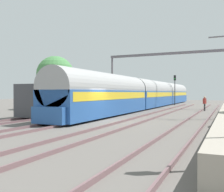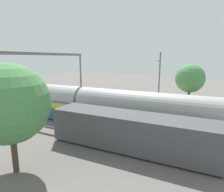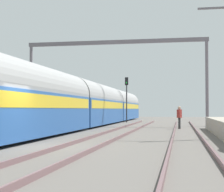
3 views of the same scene
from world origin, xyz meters
name	(u,v)px [view 2 (image 2 of 3)]	position (x,y,z in m)	size (l,w,h in m)	color
ground	(198,132)	(0.00, 0.00, 0.00)	(120.00, 120.00, 0.00)	#635D58
track_far_west	(196,162)	(-6.19, 0.00, 0.08)	(1.52, 60.00, 0.16)	#705255
track_west	(198,139)	(-2.06, 0.00, 0.08)	(1.52, 60.00, 0.16)	#705255
track_east	(199,125)	(2.06, 0.00, 0.08)	(1.52, 60.00, 0.16)	#705255
track_far_east	(200,115)	(6.19, 0.00, 0.08)	(1.52, 60.00, 0.16)	#705255
platform	(186,104)	(10.01, 2.00, 0.45)	(4.40, 28.00, 0.90)	#A39989
passenger_train	(30,98)	(-2.06, 20.35, 1.97)	(2.93, 49.20, 3.82)	#28569E
freight_car	(130,131)	(-6.19, 4.89, 1.47)	(2.80, 13.00, 2.70)	#47474C
person_crossing	(97,98)	(5.79, 14.69, 1.03)	(0.39, 0.46, 1.73)	#323232
railway_signal_far	(5,83)	(-0.15, 27.89, 3.29)	(0.36, 0.30, 5.15)	#2D2D33
catenary_gantry	(45,67)	(0.00, 19.39, 5.92)	(16.78, 0.28, 7.86)	slate
catenary_pole_east_mid	(159,79)	(8.54, 5.78, 4.15)	(1.90, 0.20, 8.00)	slate
tree_west_background	(9,104)	(-12.27, 10.37, 4.47)	(4.85, 4.85, 6.90)	#4C3826
tree_east_background	(190,78)	(12.02, 1.78, 4.06)	(4.42, 4.42, 6.28)	#4C3826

